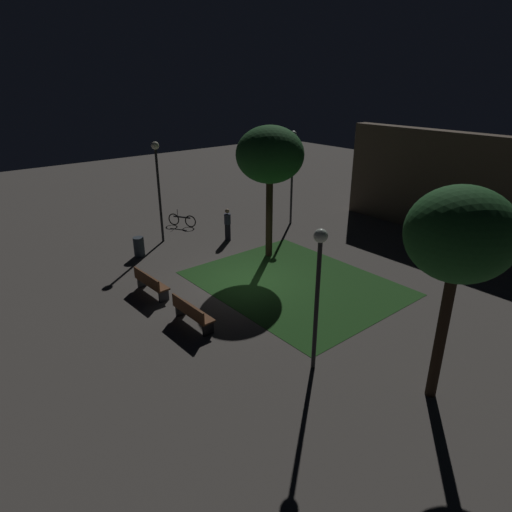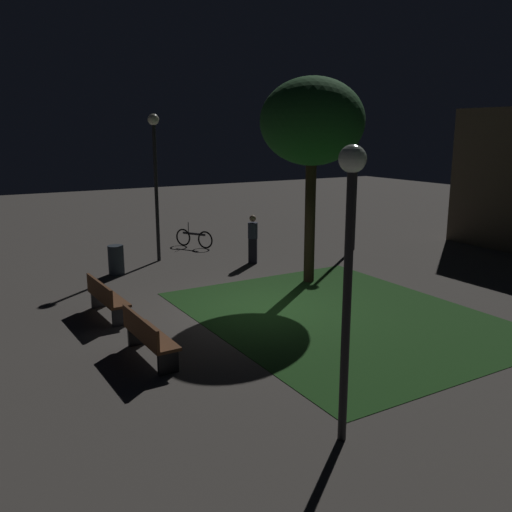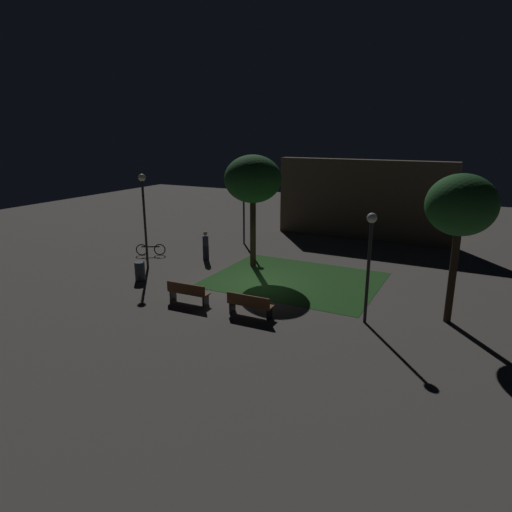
% 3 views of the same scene
% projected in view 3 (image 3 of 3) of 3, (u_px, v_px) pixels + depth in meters
% --- Properties ---
extents(ground_plane, '(60.00, 60.00, 0.00)m').
position_uv_depth(ground_plane, '(258.00, 283.00, 20.74)').
color(ground_plane, '#56514C').
extents(grass_lawn, '(7.78, 6.20, 0.01)m').
position_uv_depth(grass_lawn, '(295.00, 280.00, 21.26)').
color(grass_lawn, '#23511E').
rests_on(grass_lawn, ground).
extents(bench_lawn_edge, '(1.82, 0.55, 0.88)m').
position_uv_depth(bench_lawn_edge, '(188.00, 292.00, 18.26)').
color(bench_lawn_edge, brown).
rests_on(bench_lawn_edge, ground).
extents(bench_near_trees, '(1.81, 0.52, 0.88)m').
position_uv_depth(bench_near_trees, '(250.00, 304.00, 16.99)').
color(bench_near_trees, brown).
rests_on(bench_near_trees, ground).
extents(tree_back_right, '(2.42, 2.42, 5.45)m').
position_uv_depth(tree_back_right, '(461.00, 206.00, 15.44)').
color(tree_back_right, '#2D2116').
rests_on(tree_back_right, ground).
extents(tree_near_wall, '(2.87, 2.87, 5.73)m').
position_uv_depth(tree_near_wall, '(253.00, 180.00, 22.29)').
color(tree_near_wall, '#38281C').
rests_on(tree_near_wall, ground).
extents(lamp_post_near_wall, '(0.36, 0.36, 4.11)m').
position_uv_depth(lamp_post_near_wall, '(370.00, 249.00, 15.75)').
color(lamp_post_near_wall, black).
rests_on(lamp_post_near_wall, ground).
extents(lamp_post_path_center, '(0.36, 0.36, 4.97)m').
position_uv_depth(lamp_post_path_center, '(244.00, 191.00, 27.24)').
color(lamp_post_path_center, '#333338').
rests_on(lamp_post_path_center, ground).
extents(lamp_post_plaza_west, '(0.36, 0.36, 4.82)m').
position_uv_depth(lamp_post_plaza_west, '(144.00, 206.00, 22.29)').
color(lamp_post_plaza_west, black).
rests_on(lamp_post_plaza_west, ground).
extents(trash_bin, '(0.47, 0.47, 0.90)m').
position_uv_depth(trash_bin, '(140.00, 271.00, 21.08)').
color(trash_bin, '#2D3842').
rests_on(trash_bin, ground).
extents(bicycle, '(1.49, 0.89, 0.93)m').
position_uv_depth(bicycle, '(151.00, 249.00, 25.37)').
color(bicycle, black).
rests_on(bicycle, ground).
extents(pedestrian, '(0.33, 0.34, 1.61)m').
position_uv_depth(pedestrian, '(206.00, 245.00, 24.27)').
color(pedestrian, black).
rests_on(pedestrian, ground).
extents(building_wall_backdrop, '(11.28, 0.80, 5.11)m').
position_uv_depth(building_wall_backdrop, '(362.00, 200.00, 28.88)').
color(building_wall_backdrop, brown).
rests_on(building_wall_backdrop, ground).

